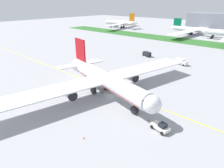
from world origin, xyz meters
TOP-DOWN VIEW (x-y plane):
  - ground_plane at (0.00, 0.00)m, footprint 600.00×600.00m
  - apron_taxi_line at (0.00, 3.81)m, footprint 280.00×0.36m
  - grass_median_strip at (0.00, 111.03)m, footprint 320.00×24.00m
  - airliner_foreground at (-3.07, -0.36)m, footprint 46.89×74.79m
  - pushback_tug at (21.11, -5.53)m, footprint 6.47×3.31m
  - ground_crew_wingwalker_port at (-13.84, -1.22)m, footprint 0.46×0.45m
  - ground_crew_marshaller_front at (-15.41, -8.69)m, footprint 0.41×0.55m
  - traffic_cone_near_nose at (-24.76, -17.61)m, footprint 0.36×0.36m
  - traffic_cone_port_wing at (-24.06, -18.70)m, footprint 0.36×0.36m
  - traffic_cone_starboard_wing at (9.87, -19.97)m, footprint 0.36×0.36m
  - service_truck_baggage_loader at (1.77, 48.69)m, footprint 6.27×3.28m
  - service_truck_fuel_bowser at (-19.40, 50.88)m, footprint 5.95×3.80m
  - parked_airliner_far_left at (-112.15, 138.96)m, footprint 43.12×67.24m
  - parked_airliner_far_centre at (-29.49, 144.89)m, footprint 50.41×81.59m

SIDE VIEW (x-z plane):
  - ground_plane at x=0.00m, z-range 0.00..0.00m
  - apron_taxi_line at x=0.00m, z-range 0.00..0.01m
  - grass_median_strip at x=0.00m, z-range 0.00..0.10m
  - traffic_cone_near_nose at x=-24.76m, z-range -0.01..0.57m
  - traffic_cone_port_wing at x=-24.06m, z-range -0.01..0.57m
  - traffic_cone_starboard_wing at x=9.87m, z-range -0.01..0.57m
  - ground_crew_wingwalker_port at x=-13.84m, z-range 0.17..1.73m
  - pushback_tug at x=21.11m, z-range -0.09..2.12m
  - ground_crew_marshaller_front at x=-15.41m, z-range 0.18..1.88m
  - service_truck_fuel_bowser at x=-19.40m, z-range 0.15..2.80m
  - service_truck_baggage_loader at x=1.77m, z-range 0.12..3.06m
  - parked_airliner_far_centre at x=-29.49m, z-range -2.24..11.72m
  - airliner_foreground at x=-3.07m, z-range -2.58..13.51m
  - parked_airliner_far_left at x=-112.15m, z-range -2.70..14.05m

